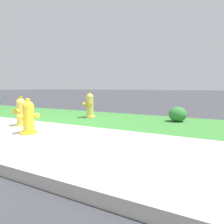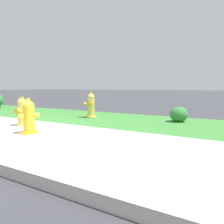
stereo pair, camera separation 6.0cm
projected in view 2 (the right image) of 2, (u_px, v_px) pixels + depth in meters
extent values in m
plane|color=#38383D|center=(9.00, 132.00, 4.19)|extent=(120.00, 120.00, 0.00)
cube|color=#BCB7AD|center=(9.00, 132.00, 4.19)|extent=(18.00, 2.39, 0.01)
cube|color=#387A33|center=(87.00, 117.00, 6.30)|extent=(18.00, 2.53, 0.01)
cylinder|color=yellow|center=(30.00, 132.00, 4.01)|extent=(0.31, 0.31, 0.05)
cylinder|color=yellow|center=(29.00, 119.00, 3.99)|extent=(0.20, 0.20, 0.46)
sphere|color=yellow|center=(28.00, 107.00, 3.96)|extent=(0.21, 0.21, 0.21)
cube|color=yellow|center=(28.00, 100.00, 3.95)|extent=(0.07, 0.07, 0.06)
cylinder|color=yellow|center=(21.00, 117.00, 3.89)|extent=(0.12, 0.12, 0.09)
cylinder|color=yellow|center=(37.00, 115.00, 4.07)|extent=(0.12, 0.12, 0.09)
cylinder|color=yellow|center=(26.00, 115.00, 4.10)|extent=(0.14, 0.15, 0.12)
cylinder|color=gold|center=(91.00, 117.00, 6.14)|extent=(0.29, 0.29, 0.05)
cylinder|color=gold|center=(91.00, 106.00, 6.11)|extent=(0.19, 0.19, 0.53)
sphere|color=gold|center=(91.00, 97.00, 6.08)|extent=(0.20, 0.20, 0.20)
cube|color=#B29323|center=(91.00, 93.00, 6.07)|extent=(0.08, 0.08, 0.06)
cylinder|color=#B29323|center=(91.00, 105.00, 5.97)|extent=(0.13, 0.13, 0.09)
cylinder|color=#B29323|center=(91.00, 104.00, 6.24)|extent=(0.13, 0.13, 0.09)
cylinder|color=#B29323|center=(86.00, 104.00, 6.08)|extent=(0.15, 0.16, 0.12)
cylinder|color=gold|center=(23.00, 125.00, 4.86)|extent=(0.29, 0.29, 0.05)
cylinder|color=gold|center=(22.00, 113.00, 4.83)|extent=(0.19, 0.19, 0.46)
sphere|color=gold|center=(22.00, 103.00, 4.81)|extent=(0.20, 0.20, 0.20)
cube|color=#B29323|center=(22.00, 97.00, 4.80)|extent=(0.07, 0.07, 0.06)
cylinder|color=#B29323|center=(28.00, 111.00, 4.79)|extent=(0.11, 0.11, 0.09)
cylinder|color=#B29323|center=(17.00, 110.00, 4.86)|extent=(0.11, 0.11, 0.09)
cylinder|color=#B29323|center=(18.00, 111.00, 4.69)|extent=(0.14, 0.13, 0.12)
ellipsoid|color=#337538|center=(179.00, 114.00, 5.38)|extent=(0.44, 0.44, 0.37)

